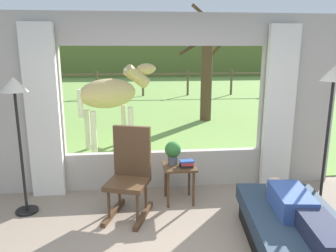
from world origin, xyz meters
name	(u,v)px	position (x,y,z in m)	size (l,w,h in m)	color
back_wall_with_window	(165,106)	(0.00, 2.26, 1.25)	(5.20, 0.12, 2.55)	#ADA599
curtain_panel_left	(43,113)	(-1.69, 2.12, 1.20)	(0.44, 0.10, 2.40)	silver
curtain_panel_right	(279,108)	(1.69, 2.12, 1.20)	(0.44, 0.10, 2.40)	silver
outdoor_pasture_lawn	(142,93)	(0.00, 13.16, 0.01)	(36.00, 21.68, 0.02)	#759E47
distant_hill_ridge	(138,60)	(0.00, 23.00, 1.20)	(36.00, 2.00, 2.40)	#5E6D34
recliner_sofa	(295,236)	(1.14, 0.36, 0.22)	(1.11, 1.80, 0.42)	black
reclining_person	(300,211)	(1.14, 0.31, 0.52)	(0.41, 1.44, 0.22)	#334C8C
rocking_chair	(130,173)	(-0.52, 1.45, 0.55)	(0.65, 0.79, 1.12)	#4C331E
side_table	(179,172)	(0.14, 1.71, 0.43)	(0.44, 0.44, 0.52)	#4C331E
potted_plant	(173,151)	(0.06, 1.77, 0.70)	(0.22, 0.22, 0.32)	#4C5156
book_stack	(187,164)	(0.23, 1.65, 0.56)	(0.20, 0.16, 0.09)	black
floor_lamp_left	(16,105)	(-1.86, 1.60, 1.40)	(0.32, 0.32, 1.74)	black
floor_lamp_right	(332,96)	(1.94, 1.26, 1.50)	(0.32, 0.32, 1.86)	black
horse	(112,94)	(-0.88, 4.36, 1.16)	(1.73, 1.21, 1.73)	tan
pasture_tree	(207,67)	(1.65, 6.82, 1.55)	(1.52, 1.31, 3.21)	#4C3823
pasture_fence_line	(143,79)	(0.00, 12.10, 0.74)	(16.10, 0.10, 1.10)	brown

